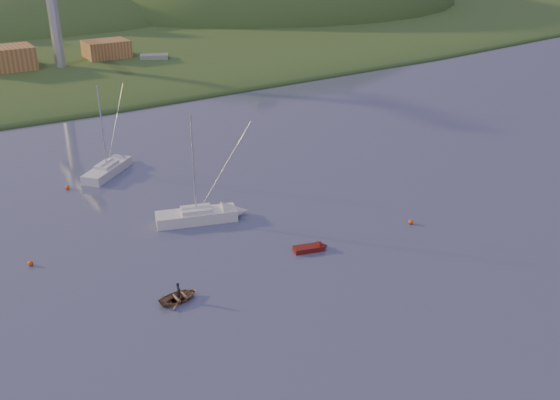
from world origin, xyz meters
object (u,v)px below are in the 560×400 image
sailboat_near (107,169)px  red_tender (315,247)px  sailboat_far (196,215)px  canoe (179,297)px

sailboat_near → red_tender: bearing=-112.3°
sailboat_far → canoe: 15.42m
canoe → red_tender: bearing=-90.4°
red_tender → sailboat_far: bearing=135.4°
sailboat_near → canoe: sailboat_near is taller
sailboat_near → red_tender: size_ratio=3.12×
sailboat_near → canoe: bearing=-139.3°
sailboat_far → red_tender: sailboat_far is taller
sailboat_far → canoe: size_ratio=3.46×
sailboat_near → red_tender: sailboat_near is taller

